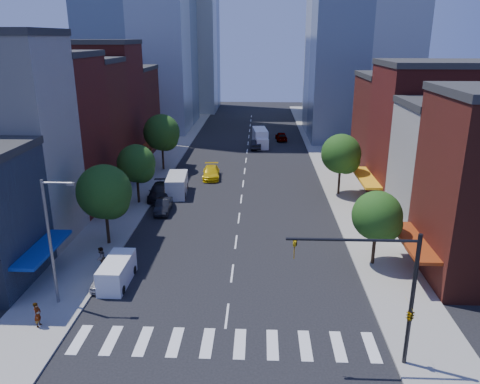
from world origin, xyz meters
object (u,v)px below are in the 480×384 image
object	(u,v)px
cargo_van_far	(177,185)
traffic_car_far	(281,136)
parked_car_third	(170,184)
traffic_car_oncoming	(256,144)
parked_car_rear	(160,192)
taxi	(211,172)
parked_car_front	(105,277)
pedestrian_near	(38,314)
cargo_van_near	(117,273)
pedestrian_far	(101,258)
parked_car_second	(163,206)
box_truck	(260,138)

from	to	relation	value
cargo_van_far	traffic_car_far	world-z (taller)	cargo_van_far
parked_car_third	traffic_car_oncoming	distance (m)	24.97
parked_car_rear	taxi	size ratio (longest dim) A/B	1.07
parked_car_front	cargo_van_far	distance (m)	21.65
parked_car_front	parked_car_rear	xyz separation A→B (m)	(0.00, 20.08, 0.19)
parked_car_third	traffic_car_far	xyz separation A→B (m)	(14.87, 29.42, 0.14)
pedestrian_near	parked_car_rear	bearing A→B (deg)	-6.33
parked_car_third	pedestrian_near	size ratio (longest dim) A/B	2.69
parked_car_rear	traffic_car_far	xyz separation A→B (m)	(15.47, 32.86, -0.05)
parked_car_rear	cargo_van_near	distance (m)	19.96
parked_car_front	parked_car_third	distance (m)	23.53
cargo_van_far	traffic_car_far	size ratio (longest dim) A/B	1.25
taxi	pedestrian_far	xyz separation A→B (m)	(-6.15, -26.43, 0.33)
parked_car_third	parked_car_rear	bearing A→B (deg)	-95.02
parked_car_front	traffic_car_far	world-z (taller)	traffic_car_far
parked_car_second	parked_car_third	world-z (taller)	parked_car_second
taxi	parked_car_second	bearing A→B (deg)	-110.43
parked_car_front	parked_car_second	bearing A→B (deg)	84.74
cargo_van_far	box_truck	world-z (taller)	box_truck
parked_car_second	parked_car_third	size ratio (longest dim) A/B	0.94
parked_car_third	pedestrian_far	size ratio (longest dim) A/B	2.40
parked_car_second	traffic_car_far	size ratio (longest dim) A/B	0.95
pedestrian_near	pedestrian_far	xyz separation A→B (m)	(1.54, 7.86, 0.10)
box_truck	traffic_car_oncoming	bearing A→B (deg)	-115.10
pedestrian_far	cargo_van_near	bearing A→B (deg)	60.67
cargo_van_near	pedestrian_far	bearing A→B (deg)	132.78
traffic_car_far	box_truck	bearing A→B (deg)	47.09
parked_car_second	taxi	world-z (taller)	taxi
parked_car_third	box_truck	xyz separation A→B (m)	(11.07, 24.68, 0.73)
cargo_van_far	taxi	distance (m)	7.81
parked_car_rear	box_truck	world-z (taller)	box_truck
parked_car_front	cargo_van_far	bearing A→B (deg)	84.84
taxi	traffic_car_far	world-z (taller)	traffic_car_far
parked_car_rear	cargo_van_far	world-z (taller)	cargo_van_far
parked_car_front	box_truck	xyz separation A→B (m)	(11.67, 48.20, 0.73)
parked_car_front	cargo_van_far	world-z (taller)	cargo_van_far
traffic_car_far	pedestrian_far	xyz separation A→B (m)	(-16.47, -50.77, 0.33)
traffic_car_oncoming	box_truck	world-z (taller)	box_truck
pedestrian_far	box_truck	bearing A→B (deg)	-177.00
parked_car_second	box_truck	world-z (taller)	box_truck
parked_car_third	cargo_van_near	distance (m)	23.39
parked_car_third	pedestrian_near	bearing A→B (deg)	-91.26
parked_car_second	traffic_car_oncoming	xyz separation A→B (m)	(9.69, 30.61, 0.08)
parked_car_second	pedestrian_near	size ratio (longest dim) A/B	2.54
cargo_van_near	traffic_car_oncoming	distance (m)	47.19
pedestrian_near	pedestrian_far	world-z (taller)	pedestrian_far
cargo_van_near	box_truck	xyz separation A→B (m)	(10.82, 48.07, 0.41)
traffic_car_far	pedestrian_near	xyz separation A→B (m)	(-18.01, -58.63, 0.22)
parked_car_front	parked_car_third	world-z (taller)	same
parked_car_front	pedestrian_near	world-z (taller)	pedestrian_near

